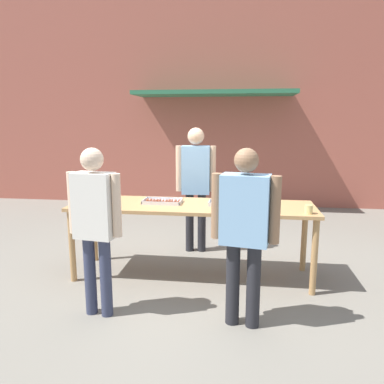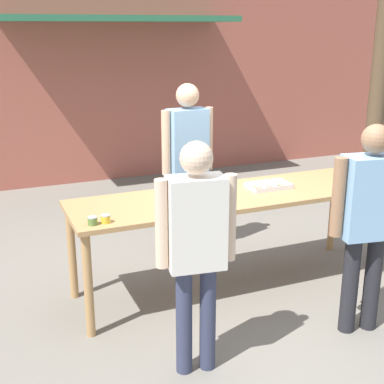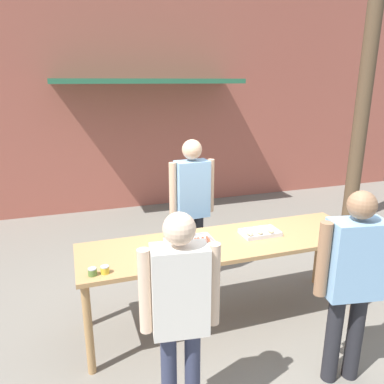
{
  "view_description": "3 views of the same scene",
  "coord_description": "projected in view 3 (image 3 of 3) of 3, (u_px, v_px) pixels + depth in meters",
  "views": [
    {
      "loc": [
        0.56,
        -4.28,
        1.88
      ],
      "look_at": [
        0.0,
        0.0,
        1.04
      ],
      "focal_mm": 35.0,
      "sensor_mm": 36.0,
      "label": 1
    },
    {
      "loc": [
        -2.04,
        -4.0,
        2.31
      ],
      "look_at": [
        -0.36,
        0.04,
        0.94
      ],
      "focal_mm": 50.0,
      "sensor_mm": 36.0,
      "label": 2
    },
    {
      "loc": [
        -1.39,
        -3.11,
        2.41
      ],
      "look_at": [
        -0.06,
        0.88,
        1.15
      ],
      "focal_mm": 35.0,
      "sensor_mm": 36.0,
      "label": 3
    }
  ],
  "objects": [
    {
      "name": "condiment_jar_mustard",
      "position": [
        92.0,
        272.0,
        3.02
      ],
      "size": [
        0.07,
        0.07,
        0.06
      ],
      "color": "#567A38",
      "rests_on": "serving_table"
    },
    {
      "name": "food_tray_sausages",
      "position": [
        190.0,
        243.0,
        3.61
      ],
      "size": [
        0.46,
        0.28,
        0.04
      ],
      "color": "silver",
      "rests_on": "serving_table"
    },
    {
      "name": "ground_plane",
      "position": [
        224.0,
        319.0,
        3.94
      ],
      "size": [
        24.0,
        24.0,
        0.0
      ],
      "primitive_type": "plane",
      "color": "slate"
    },
    {
      "name": "person_customer_holding_hotdog",
      "position": [
        180.0,
        305.0,
        2.48
      ],
      "size": [
        0.54,
        0.25,
        1.63
      ],
      "rotation": [
        0.0,
        0.0,
        3.01
      ],
      "color": "#333851",
      "rests_on": "ground"
    },
    {
      "name": "person_server_behind_table",
      "position": [
        192.0,
        198.0,
        4.42
      ],
      "size": [
        0.56,
        0.24,
        1.77
      ],
      "rotation": [
        0.0,
        0.0,
        0.07
      ],
      "color": "#232328",
      "rests_on": "ground"
    },
    {
      "name": "serving_table",
      "position": [
        226.0,
        249.0,
        3.71
      ],
      "size": [
        2.87,
        0.8,
        0.89
      ],
      "color": "tan",
      "rests_on": "ground"
    },
    {
      "name": "building_facade_back",
      "position": [
        142.0,
        89.0,
        6.91
      ],
      "size": [
        12.0,
        1.11,
        4.5
      ],
      "color": "#A85647",
      "rests_on": "ground"
    },
    {
      "name": "person_customer_with_cup",
      "position": [
        353.0,
        274.0,
        2.89
      ],
      "size": [
        0.6,
        0.3,
        1.64
      ],
      "rotation": [
        0.0,
        0.0,
        2.97
      ],
      "color": "#232328",
      "rests_on": "ground"
    },
    {
      "name": "condiment_jar_ketchup",
      "position": [
        105.0,
        270.0,
        3.06
      ],
      "size": [
        0.07,
        0.07,
        0.06
      ],
      "color": "gold",
      "rests_on": "serving_table"
    },
    {
      "name": "utility_pole",
      "position": [
        372.0,
        36.0,
        5.83
      ],
      "size": [
        1.1,
        0.24,
        6.02
      ],
      "color": "brown",
      "rests_on": "ground"
    },
    {
      "name": "food_tray_buns",
      "position": [
        260.0,
        233.0,
        3.84
      ],
      "size": [
        0.39,
        0.24,
        0.06
      ],
      "color": "silver",
      "rests_on": "serving_table"
    },
    {
      "name": "beer_cup",
      "position": [
        354.0,
        231.0,
        3.81
      ],
      "size": [
        0.09,
        0.09,
        0.1
      ],
      "color": "#DBC67A",
      "rests_on": "serving_table"
    }
  ]
}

